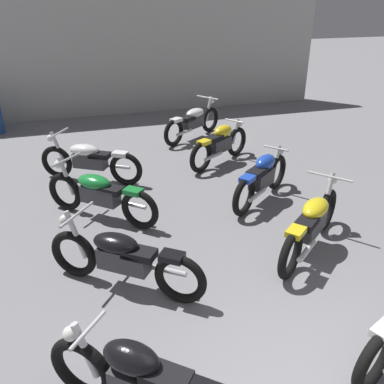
{
  "coord_description": "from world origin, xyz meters",
  "views": [
    {
      "loc": [
        -1.74,
        -1.52,
        3.4
      ],
      "look_at": [
        0.0,
        4.1,
        0.55
      ],
      "focal_mm": 38.44,
      "sensor_mm": 36.0,
      "label": 1
    }
  ],
  "objects": [
    {
      "name": "motorcycle_left_row_2",
      "position": [
        -1.4,
        4.68,
        0.45
      ],
      "size": [
        1.67,
        1.55,
        0.97
      ],
      "color": "black",
      "rests_on": "ground"
    },
    {
      "name": "motorcycle_right_row_3",
      "position": [
        1.36,
        6.41,
        0.46
      ],
      "size": [
        1.72,
        1.15,
        0.88
      ],
      "color": "black",
      "rests_on": "ground"
    },
    {
      "name": "motorcycle_left_row_1",
      "position": [
        -1.31,
        2.76,
        0.45
      ],
      "size": [
        1.78,
        1.41,
        0.97
      ],
      "color": "black",
      "rests_on": "ground"
    },
    {
      "name": "motorcycle_right_row_2",
      "position": [
        1.43,
        4.49,
        0.46
      ],
      "size": [
        1.63,
        1.29,
        0.88
      ],
      "color": "black",
      "rests_on": "ground"
    },
    {
      "name": "back_wall",
      "position": [
        0.0,
        11.29,
        1.8
      ],
      "size": [
        12.71,
        0.24,
        3.6
      ],
      "primitive_type": "cube",
      "color": "#B2B2AD",
      "rests_on": "ground"
    },
    {
      "name": "motorcycle_left_row_3",
      "position": [
        -1.44,
        6.28,
        0.45
      ],
      "size": [
        1.91,
        1.23,
        0.97
      ],
      "color": "black",
      "rests_on": "ground"
    },
    {
      "name": "motorcycle_left_row_0",
      "position": [
        -1.43,
        0.9,
        0.46
      ],
      "size": [
        1.56,
        1.37,
        0.88
      ],
      "color": "black",
      "rests_on": "ground"
    },
    {
      "name": "motorcycle_right_row_4",
      "position": [
        1.32,
        8.25,
        0.45
      ],
      "size": [
        1.86,
        1.31,
        0.97
      ],
      "color": "black",
      "rests_on": "ground"
    },
    {
      "name": "motorcycle_right_row_1",
      "position": [
        1.4,
        2.83,
        0.45
      ],
      "size": [
        1.76,
        1.44,
        0.97
      ],
      "color": "black",
      "rests_on": "ground"
    }
  ]
}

